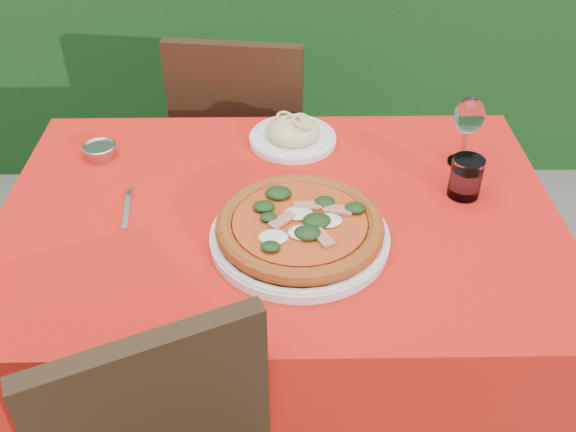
{
  "coord_description": "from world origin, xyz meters",
  "views": [
    {
      "loc": [
        0.0,
        -1.16,
        1.62
      ],
      "look_at": [
        0.02,
        -0.05,
        0.77
      ],
      "focal_mm": 40.0,
      "sensor_mm": 36.0,
      "label": 1
    }
  ],
  "objects_px": {
    "pizza_plate": "(300,229)",
    "water_glass": "(466,179)",
    "steel_ramekin": "(100,151)",
    "fork": "(126,212)",
    "chair_far": "(243,143)",
    "pasta_plate": "(293,134)",
    "wine_glass": "(469,118)"
  },
  "relations": [
    {
      "from": "pizza_plate",
      "to": "water_glass",
      "type": "relative_size",
      "value": 4.7
    },
    {
      "from": "pizza_plate",
      "to": "steel_ramekin",
      "type": "distance_m",
      "value": 0.6
    },
    {
      "from": "fork",
      "to": "chair_far",
      "type": "bearing_deg",
      "value": 65.47
    },
    {
      "from": "chair_far",
      "to": "pasta_plate",
      "type": "relative_size",
      "value": 3.97
    },
    {
      "from": "chair_far",
      "to": "fork",
      "type": "relative_size",
      "value": 5.47
    },
    {
      "from": "fork",
      "to": "steel_ramekin",
      "type": "distance_m",
      "value": 0.26
    },
    {
      "from": "wine_glass",
      "to": "water_glass",
      "type": "bearing_deg",
      "value": -100.86
    },
    {
      "from": "pasta_plate",
      "to": "chair_far",
      "type": "bearing_deg",
      "value": 112.29
    },
    {
      "from": "pizza_plate",
      "to": "steel_ramekin",
      "type": "bearing_deg",
      "value": 145.13
    },
    {
      "from": "pizza_plate",
      "to": "wine_glass",
      "type": "relative_size",
      "value": 2.53
    },
    {
      "from": "chair_far",
      "to": "steel_ramekin",
      "type": "relative_size",
      "value": 11.76
    },
    {
      "from": "pizza_plate",
      "to": "fork",
      "type": "distance_m",
      "value": 0.4
    },
    {
      "from": "chair_far",
      "to": "pizza_plate",
      "type": "relative_size",
      "value": 1.99
    },
    {
      "from": "pizza_plate",
      "to": "wine_glass",
      "type": "height_order",
      "value": "wine_glass"
    },
    {
      "from": "steel_ramekin",
      "to": "water_glass",
      "type": "bearing_deg",
      "value": -11.56
    },
    {
      "from": "pasta_plate",
      "to": "fork",
      "type": "distance_m",
      "value": 0.49
    },
    {
      "from": "wine_glass",
      "to": "fork",
      "type": "height_order",
      "value": "wine_glass"
    },
    {
      "from": "pizza_plate",
      "to": "fork",
      "type": "bearing_deg",
      "value": 164.84
    },
    {
      "from": "chair_far",
      "to": "pizza_plate",
      "type": "xyz_separation_m",
      "value": [
        0.16,
        -0.78,
        0.26
      ]
    },
    {
      "from": "water_glass",
      "to": "wine_glass",
      "type": "distance_m",
      "value": 0.16
    },
    {
      "from": "chair_far",
      "to": "wine_glass",
      "type": "relative_size",
      "value": 5.05
    },
    {
      "from": "water_glass",
      "to": "steel_ramekin",
      "type": "distance_m",
      "value": 0.9
    },
    {
      "from": "chair_far",
      "to": "pizza_plate",
      "type": "bearing_deg",
      "value": 109.22
    },
    {
      "from": "pizza_plate",
      "to": "fork",
      "type": "xyz_separation_m",
      "value": [
        -0.39,
        0.1,
        -0.03
      ]
    },
    {
      "from": "pizza_plate",
      "to": "pasta_plate",
      "type": "bearing_deg",
      "value": 90.87
    },
    {
      "from": "fork",
      "to": "pizza_plate",
      "type": "bearing_deg",
      "value": -21.39
    },
    {
      "from": "pasta_plate",
      "to": "fork",
      "type": "relative_size",
      "value": 1.38
    },
    {
      "from": "pizza_plate",
      "to": "steel_ramekin",
      "type": "height_order",
      "value": "pizza_plate"
    },
    {
      "from": "chair_far",
      "to": "water_glass",
      "type": "height_order",
      "value": "chair_far"
    },
    {
      "from": "water_glass",
      "to": "fork",
      "type": "relative_size",
      "value": 0.58
    },
    {
      "from": "water_glass",
      "to": "fork",
      "type": "xyz_separation_m",
      "value": [
        -0.77,
        -0.06,
        -0.04
      ]
    },
    {
      "from": "wine_glass",
      "to": "pasta_plate",
      "type": "bearing_deg",
      "value": 165.49
    }
  ]
}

